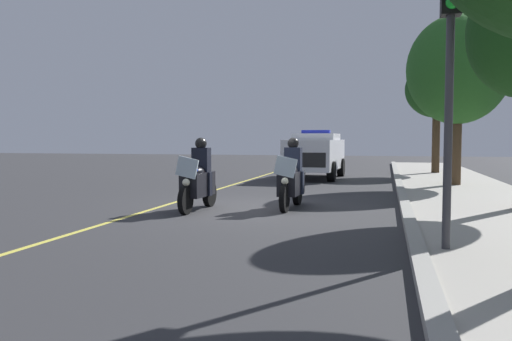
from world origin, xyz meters
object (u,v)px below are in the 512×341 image
object	(u,v)px
police_suv	(315,153)
tree_behind_suv	(437,90)
police_motorcycle_lead_right	(291,180)
traffic_light	(451,35)
tree_far_back	(458,70)
police_motorcycle_lead_left	(198,181)

from	to	relation	value
police_suv	tree_behind_suv	world-z (taller)	tree_behind_suv
police_motorcycle_lead_right	police_suv	bearing A→B (deg)	-175.96
traffic_light	tree_far_back	bearing A→B (deg)	172.59
tree_far_back	police_motorcycle_lead_right	bearing A→B (deg)	-34.23
traffic_light	tree_behind_suv	xyz separation A→B (m)	(-18.00, 1.38, 0.77)
police_suv	traffic_light	world-z (taller)	traffic_light
traffic_light	tree_behind_suv	distance (m)	18.07
police_motorcycle_lead_right	police_suv	distance (m)	9.84
police_motorcycle_lead_right	police_suv	size ratio (longest dim) A/B	0.43
police_motorcycle_lead_right	traffic_light	bearing A→B (deg)	33.73
police_suv	traffic_light	distance (m)	15.07
police_motorcycle_lead_right	tree_behind_suv	xyz separation A→B (m)	(-13.38, 4.47, 3.23)
police_motorcycle_lead_left	tree_far_back	world-z (taller)	tree_far_back
police_motorcycle_lead_left	tree_behind_suv	world-z (taller)	tree_behind_suv
traffic_light	tree_far_back	distance (m)	11.46
police_suv	police_motorcycle_lead_left	bearing A→B (deg)	-7.42
police_motorcycle_lead_right	tree_behind_suv	bearing A→B (deg)	161.53
traffic_light	tree_behind_suv	world-z (taller)	tree_behind_suv
tree_far_back	traffic_light	bearing A→B (deg)	-7.41
traffic_light	police_motorcycle_lead_right	bearing A→B (deg)	-146.27
police_motorcycle_lead_left	tree_behind_suv	size ratio (longest dim) A/B	0.41
police_motorcycle_lead_left	police_motorcycle_lead_right	world-z (taller)	same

